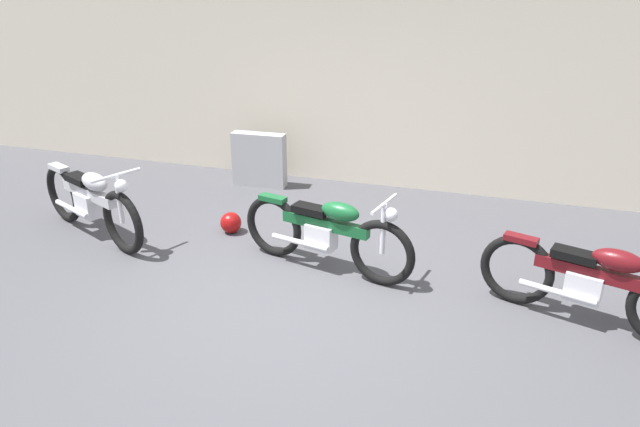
% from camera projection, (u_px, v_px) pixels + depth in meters
% --- Properties ---
extents(ground_plane, '(40.00, 40.00, 0.00)m').
position_uv_depth(ground_plane, '(291.00, 300.00, 5.57)').
color(ground_plane, '#47474C').
extents(building_wall, '(18.00, 0.30, 2.71)m').
position_uv_depth(building_wall, '(376.00, 92.00, 8.20)').
color(building_wall, beige).
rests_on(building_wall, ground_plane).
extents(stone_marker, '(0.79, 0.23, 0.79)m').
position_uv_depth(stone_marker, '(259.00, 160.00, 8.40)').
color(stone_marker, '#9E9EA3').
rests_on(stone_marker, ground_plane).
extents(helmet, '(0.26, 0.26, 0.26)m').
position_uv_depth(helmet, '(231.00, 223.00, 6.97)').
color(helmet, maroon).
rests_on(helmet, ground_plane).
extents(motorcycle_green, '(1.98, 0.68, 0.90)m').
position_uv_depth(motorcycle_green, '(326.00, 232.00, 5.99)').
color(motorcycle_green, black).
rests_on(motorcycle_green, ground_plane).
extents(motorcycle_silver, '(1.96, 1.01, 0.94)m').
position_uv_depth(motorcycle_silver, '(91.00, 201.00, 6.74)').
color(motorcycle_silver, black).
rests_on(motorcycle_silver, ground_plane).
extents(motorcycle_maroon, '(1.92, 0.79, 0.89)m').
position_uv_depth(motorcycle_maroon, '(593.00, 282.00, 5.04)').
color(motorcycle_maroon, black).
rests_on(motorcycle_maroon, ground_plane).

